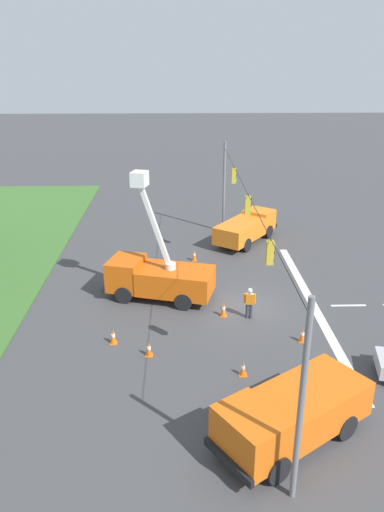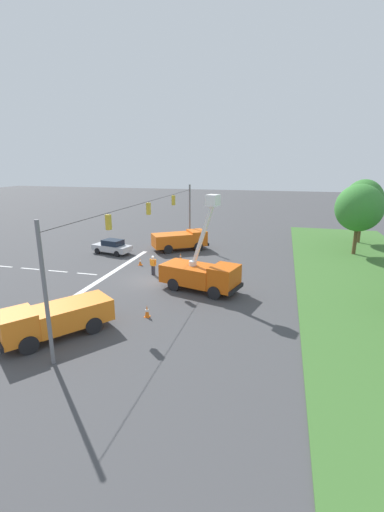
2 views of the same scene
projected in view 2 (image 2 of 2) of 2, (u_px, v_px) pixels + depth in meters
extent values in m
plane|color=#424244|center=(150.00, 280.00, 29.15)|extent=(200.00, 200.00, 0.00)
cube|color=#3D6B2D|center=(383.00, 300.00, 24.71)|extent=(56.00, 12.00, 0.10)
cube|color=silver|center=(107.00, 276.00, 30.14)|extent=(17.60, 0.50, 0.01)
cube|color=silver|center=(87.00, 274.00, 30.64)|extent=(0.20, 2.00, 0.01)
cube|color=silver|center=(58.00, 271.00, 31.37)|extent=(0.20, 2.00, 0.01)
cube|color=silver|center=(30.00, 269.00, 32.11)|extent=(0.20, 2.00, 0.01)
cube|color=silver|center=(4.00, 266.00, 32.85)|extent=(0.20, 2.00, 0.01)
cylinder|color=slate|center=(190.00, 216.00, 40.32)|extent=(0.20, 0.20, 7.20)
cylinder|color=slate|center=(46.00, 295.00, 16.08)|extent=(0.20, 0.20, 7.20)
cylinder|color=black|center=(147.00, 202.00, 27.41)|extent=(26.00, 0.03, 0.03)
cylinder|color=black|center=(173.00, 195.00, 33.78)|extent=(0.02, 0.02, 0.10)
cube|color=gold|center=(173.00, 200.00, 33.92)|extent=(0.32, 0.28, 0.96)
cylinder|color=green|center=(172.00, 197.00, 33.87)|extent=(0.16, 0.05, 0.16)
cylinder|color=black|center=(172.00, 200.00, 33.96)|extent=(0.16, 0.05, 0.16)
cylinder|color=black|center=(172.00, 203.00, 34.04)|extent=(0.16, 0.05, 0.16)
cylinder|color=black|center=(148.00, 202.00, 27.60)|extent=(0.02, 0.02, 0.10)
cube|color=gold|center=(149.00, 209.00, 27.74)|extent=(0.32, 0.28, 0.96)
cylinder|color=black|center=(147.00, 205.00, 27.69)|extent=(0.16, 0.05, 0.16)
cylinder|color=black|center=(147.00, 209.00, 27.78)|extent=(0.16, 0.05, 0.16)
cylinder|color=green|center=(147.00, 213.00, 27.86)|extent=(0.16, 0.05, 0.16)
cylinder|color=black|center=(108.00, 214.00, 21.31)|extent=(0.02, 0.02, 0.10)
cube|color=gold|center=(108.00, 222.00, 21.45)|extent=(0.32, 0.28, 0.96)
cylinder|color=black|center=(106.00, 217.00, 21.41)|extent=(0.16, 0.05, 0.16)
cylinder|color=black|center=(106.00, 222.00, 21.49)|extent=(0.16, 0.05, 0.16)
cylinder|color=green|center=(106.00, 227.00, 21.58)|extent=(0.16, 0.05, 0.16)
cylinder|color=brown|center=(359.00, 231.00, 41.94)|extent=(0.35, 0.35, 2.93)
ellipsoid|color=#33752D|center=(363.00, 201.00, 40.97)|extent=(5.25, 4.48, 5.18)
cylinder|color=brown|center=(355.00, 241.00, 36.61)|extent=(0.39, 0.39, 3.12)
ellipsoid|color=#387F33|center=(359.00, 208.00, 35.68)|extent=(4.59, 4.83, 4.93)
cube|color=#D6560F|center=(190.00, 273.00, 26.92)|extent=(3.50, 4.72, 1.41)
cube|color=#D6560F|center=(224.00, 278.00, 25.42)|extent=(2.77, 2.37, 1.75)
cube|color=#1E2838|center=(232.00, 275.00, 25.03)|extent=(2.05, 0.66, 0.79)
cube|color=black|center=(236.00, 289.00, 25.13)|extent=(2.42, 0.81, 0.30)
cylinder|color=black|center=(227.00, 284.00, 26.71)|extent=(0.54, 1.04, 1.00)
cylinder|color=black|center=(214.00, 293.00, 24.82)|extent=(0.54, 1.04, 1.00)
cylinder|color=black|center=(189.00, 276.00, 28.42)|extent=(0.54, 1.04, 1.00)
cylinder|color=black|center=(174.00, 284.00, 26.53)|extent=(0.54, 1.04, 1.00)
cylinder|color=silver|center=(193.00, 263.00, 26.55)|extent=(0.60, 0.60, 0.36)
cube|color=white|center=(202.00, 236.00, 25.55)|extent=(0.73, 1.88, 4.95)
cube|color=white|center=(213.00, 200.00, 24.44)|extent=(1.08, 1.01, 0.80)
cube|color=orange|center=(172.00, 240.00, 38.40)|extent=(4.38, 4.85, 1.43)
cube|color=orange|center=(197.00, 237.00, 39.33)|extent=(2.96, 2.81, 1.64)
cube|color=#1E2838|center=(202.00, 235.00, 39.46)|extent=(1.78, 1.25, 0.74)
cube|color=black|center=(205.00, 242.00, 39.82)|extent=(2.12, 1.51, 0.30)
cylinder|color=black|center=(192.00, 242.00, 40.50)|extent=(0.79, 0.99, 1.00)
cylinder|color=black|center=(198.00, 247.00, 38.44)|extent=(0.79, 0.99, 1.00)
cylinder|color=black|center=(163.00, 245.00, 39.38)|extent=(0.79, 0.99, 1.00)
cylinder|color=black|center=(168.00, 249.00, 37.33)|extent=(0.79, 0.99, 1.00)
cube|color=orange|center=(73.00, 313.00, 20.00)|extent=(4.72, 4.28, 1.28)
cube|color=orange|center=(17.00, 326.00, 18.14)|extent=(2.72, 2.78, 1.52)
cube|color=#1E2838|center=(3.00, 325.00, 17.68)|extent=(1.19, 1.58, 0.68)
cylinder|color=black|center=(29.00, 345.00, 17.72)|extent=(0.97, 0.82, 1.00)
cylinder|color=black|center=(19.00, 331.00, 19.24)|extent=(0.97, 0.82, 1.00)
cylinder|color=black|center=(93.00, 325.00, 19.86)|extent=(0.97, 0.82, 1.00)
cylinder|color=black|center=(80.00, 314.00, 21.39)|extent=(0.97, 0.82, 1.00)
cube|color=#B7B7BC|center=(112.00, 248.00, 37.33)|extent=(2.63, 4.58, 0.64)
cube|color=#192333|center=(113.00, 242.00, 37.10)|extent=(1.90, 2.33, 0.60)
cylinder|color=black|center=(97.00, 251.00, 37.26)|extent=(0.33, 0.67, 0.64)
cylinder|color=black|center=(108.00, 248.00, 38.74)|extent=(0.33, 0.67, 0.64)
cylinder|color=black|center=(117.00, 254.00, 36.09)|extent=(0.33, 0.67, 0.64)
cylinder|color=black|center=(127.00, 250.00, 37.57)|extent=(0.33, 0.67, 0.64)
cylinder|color=#383842|center=(152.00, 270.00, 30.30)|extent=(0.18, 0.18, 0.85)
cylinder|color=#383842|center=(154.00, 270.00, 30.21)|extent=(0.18, 0.18, 0.85)
cube|color=orange|center=(153.00, 262.00, 30.06)|extent=(0.32, 0.44, 0.60)
cube|color=silver|center=(153.00, 262.00, 30.06)|extent=(0.17, 0.43, 0.62)
cylinder|color=orange|center=(150.00, 262.00, 30.17)|extent=(0.11, 0.11, 0.55)
cylinder|color=orange|center=(156.00, 263.00, 29.93)|extent=(0.11, 0.11, 0.55)
sphere|color=tan|center=(153.00, 258.00, 29.95)|extent=(0.22, 0.22, 0.22)
sphere|color=white|center=(153.00, 257.00, 29.93)|extent=(0.26, 0.26, 0.26)
cube|color=orange|center=(181.00, 260.00, 34.96)|extent=(0.36, 0.36, 0.03)
cone|color=orange|center=(181.00, 257.00, 34.87)|extent=(0.27, 0.27, 0.68)
cylinder|color=white|center=(181.00, 256.00, 34.86)|extent=(0.17, 0.17, 0.12)
cube|color=orange|center=(219.00, 268.00, 32.35)|extent=(0.36, 0.36, 0.03)
cone|color=orange|center=(219.00, 264.00, 32.25)|extent=(0.29, 0.29, 0.72)
cylinder|color=white|center=(219.00, 264.00, 32.24)|extent=(0.18, 0.18, 0.13)
cube|color=orange|center=(236.00, 273.00, 30.84)|extent=(0.36, 0.36, 0.03)
cone|color=orange|center=(236.00, 269.00, 30.74)|extent=(0.31, 0.31, 0.76)
cylinder|color=white|center=(236.00, 268.00, 30.73)|extent=(0.19, 0.19, 0.14)
cube|color=orange|center=(140.00, 265.00, 33.25)|extent=(0.36, 0.36, 0.03)
cone|color=orange|center=(140.00, 261.00, 33.15)|extent=(0.29, 0.29, 0.72)
cylinder|color=white|center=(140.00, 261.00, 33.14)|extent=(0.18, 0.18, 0.13)
cube|color=orange|center=(147.00, 317.00, 22.11)|extent=(0.36, 0.36, 0.03)
cone|color=orange|center=(147.00, 311.00, 22.00)|extent=(0.31, 0.31, 0.77)
cylinder|color=white|center=(147.00, 310.00, 21.99)|extent=(0.19, 0.19, 0.14)
cube|color=orange|center=(167.00, 277.00, 29.80)|extent=(0.36, 0.36, 0.03)
cone|color=orange|center=(167.00, 272.00, 29.69)|extent=(0.32, 0.32, 0.80)
cylinder|color=white|center=(167.00, 272.00, 29.68)|extent=(0.20, 0.20, 0.14)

